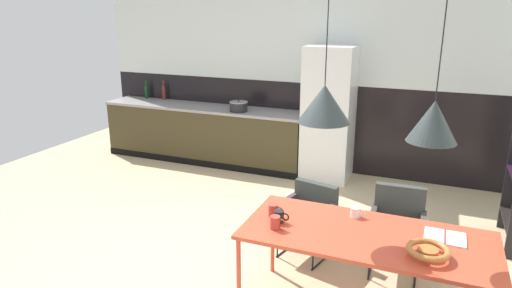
% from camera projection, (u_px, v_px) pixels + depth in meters
% --- Properties ---
extents(ground_plane, '(9.11, 9.11, 0.00)m').
position_uv_depth(ground_plane, '(213.00, 277.00, 4.18)').
color(ground_plane, '#C9B288').
extents(back_wall_splashback_dark, '(7.01, 0.12, 1.32)m').
position_uv_depth(back_wall_splashback_dark, '(313.00, 126.00, 6.92)').
color(back_wall_splashback_dark, black).
rests_on(back_wall_splashback_dark, ground).
extents(back_wall_panel_upper, '(7.01, 0.12, 1.32)m').
position_uv_depth(back_wall_panel_upper, '(316.00, 38.00, 6.54)').
color(back_wall_panel_upper, silver).
rests_on(back_wall_panel_upper, back_wall_splashback_dark).
extents(kitchen_counter, '(3.35, 0.63, 0.90)m').
position_uv_depth(kitchen_counter, '(204.00, 134.00, 7.28)').
color(kitchen_counter, '#3D351F').
rests_on(kitchen_counter, ground).
extents(refrigerator_column, '(0.67, 0.60, 1.90)m').
position_uv_depth(refrigerator_column, '(329.00, 114.00, 6.40)').
color(refrigerator_column, silver).
rests_on(refrigerator_column, ground).
extents(dining_table, '(1.86, 0.83, 0.75)m').
position_uv_depth(dining_table, '(366.00, 239.00, 3.42)').
color(dining_table, '#D3482E').
rests_on(dining_table, ground).
extents(armchair_facing_counter, '(0.57, 0.57, 0.71)m').
position_uv_depth(armchair_facing_counter, '(309.00, 210.00, 4.48)').
color(armchair_facing_counter, '#383738').
rests_on(armchair_facing_counter, ground).
extents(armchair_far_side, '(0.51, 0.49, 0.80)m').
position_uv_depth(armchair_far_side, '(398.00, 219.00, 4.18)').
color(armchair_far_side, '#383738').
rests_on(armchair_far_side, ground).
extents(fruit_bowl, '(0.29, 0.29, 0.08)m').
position_uv_depth(fruit_bowl, '(428.00, 251.00, 3.08)').
color(fruit_bowl, '#B2662D').
rests_on(fruit_bowl, dining_table).
extents(open_book, '(0.29, 0.24, 0.02)m').
position_uv_depth(open_book, '(445.00, 237.00, 3.35)').
color(open_book, white).
rests_on(open_book, dining_table).
extents(mug_white_ceramic, '(0.12, 0.08, 0.10)m').
position_uv_depth(mug_white_ceramic, '(279.00, 216.00, 3.58)').
color(mug_white_ceramic, black).
rests_on(mug_white_ceramic, dining_table).
extents(mug_glass_clear, '(0.13, 0.08, 0.10)m').
position_uv_depth(mug_glass_clear, '(274.00, 210.00, 3.69)').
color(mug_glass_clear, '#B23D33').
rests_on(mug_glass_clear, dining_table).
extents(mug_wide_latte, '(0.12, 0.08, 0.10)m').
position_uv_depth(mug_wide_latte, '(276.00, 223.00, 3.47)').
color(mug_wide_latte, '#B23D33').
rests_on(mug_wide_latte, dining_table).
extents(mug_short_terracotta, '(0.12, 0.08, 0.08)m').
position_uv_depth(mug_short_terracotta, '(356.00, 212.00, 3.68)').
color(mug_short_terracotta, white).
rests_on(mug_short_terracotta, dining_table).
extents(cooking_pot, '(0.27, 0.27, 0.17)m').
position_uv_depth(cooking_pot, '(239.00, 106.00, 6.78)').
color(cooking_pot, black).
rests_on(cooking_pot, kitchen_counter).
extents(bottle_spice_small, '(0.07, 0.07, 0.30)m').
position_uv_depth(bottle_spice_small, '(146.00, 91.00, 7.76)').
color(bottle_spice_small, '#0F3319').
rests_on(bottle_spice_small, kitchen_counter).
extents(bottle_wine_green, '(0.06, 0.06, 0.32)m').
position_uv_depth(bottle_wine_green, '(164.00, 92.00, 7.65)').
color(bottle_wine_green, maroon).
rests_on(bottle_wine_green, kitchen_counter).
extents(pendant_lamp_over_table_near, '(0.38, 0.38, 1.00)m').
position_uv_depth(pendant_lamp_over_table_near, '(324.00, 104.00, 3.27)').
color(pendant_lamp_over_table_near, black).
extents(pendant_lamp_over_table_far, '(0.33, 0.33, 1.05)m').
position_uv_depth(pendant_lamp_over_table_far, '(433.00, 121.00, 2.97)').
color(pendant_lamp_over_table_far, black).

